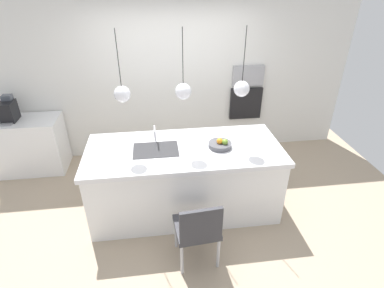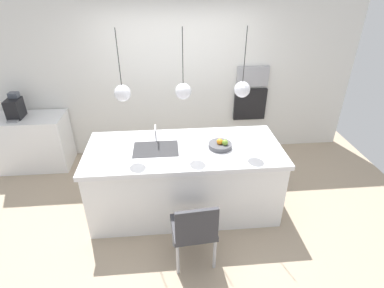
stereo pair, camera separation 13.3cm
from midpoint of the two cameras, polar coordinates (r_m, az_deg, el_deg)
floor at (r=4.36m, az=-2.22°, el=-11.65°), size 6.60×6.60×0.00m
back_wall at (r=5.17m, az=-4.29°, el=11.81°), size 6.00×0.10×2.60m
kitchen_island at (r=4.06m, az=-2.35°, el=-6.56°), size 2.46×1.06×0.95m
sink_basin at (r=3.79m, az=-7.82°, el=-1.16°), size 0.56×0.40×0.02m
faucet at (r=3.91m, az=-8.00°, el=2.29°), size 0.02×0.17×0.22m
fruit_bowl at (r=3.81m, az=4.35°, el=-0.08°), size 0.29×0.29×0.13m
side_counter at (r=5.58m, az=-29.06°, el=-0.19°), size 1.10×0.60×0.89m
coffee_machine at (r=5.40m, az=-31.90°, el=5.34°), size 0.20×0.35×0.38m
microwave at (r=5.30m, az=9.80°, el=12.59°), size 0.54×0.08×0.34m
oven at (r=5.46m, az=9.35°, el=7.58°), size 0.56×0.08×0.56m
chair_near at (r=3.34m, az=-0.07°, el=-15.61°), size 0.50×0.48×0.87m
pendant_light_left at (r=3.50m, az=-14.08°, el=9.13°), size 0.19×0.19×0.79m
pendant_light_center at (r=3.48m, az=-2.77°, el=9.89°), size 0.19×0.19×0.79m
pendant_light_right at (r=3.60m, az=8.27°, el=10.28°), size 0.19×0.19×0.79m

